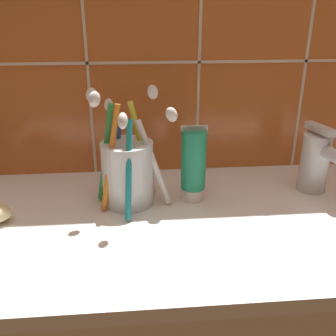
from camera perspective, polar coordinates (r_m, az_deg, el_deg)
The scene contains 5 objects.
sink_counter at distance 57.91cm, azimuth 5.14°, elevation -8.06°, with size 77.72×37.44×2.00cm, color white.
tile_wall_backsplash at distance 68.47cm, azimuth 3.14°, elevation 21.79°, with size 87.72×1.72×58.84cm.
toothbrush_cup at distance 58.91cm, azimuth -6.19°, elevation -0.20°, with size 13.97×13.41×18.74cm.
toothpaste_tube at distance 59.43cm, azimuth 3.89°, elevation 0.56°, with size 4.15×3.96×12.55cm.
sink_faucet at distance 67.25cm, azimuth 21.80°, elevation 1.04°, with size 5.13×10.72×11.49cm.
Camera 1 is at (-9.43, -48.84, 30.65)cm, focal length 40.00 mm.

